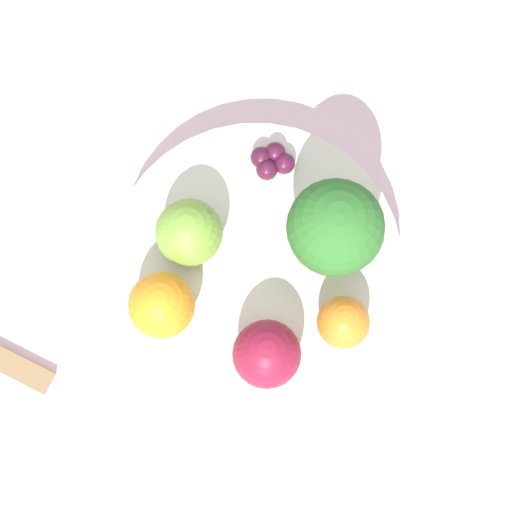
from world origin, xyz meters
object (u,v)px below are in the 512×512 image
apple_green (267,354)px  orange_front (162,305)px  apple_red (189,232)px  napkin (129,35)px  orange_back (343,322)px  grape_cluster (271,160)px  broccoli (335,228)px  bowl (256,265)px

apple_green → orange_front: bearing=81.4°
apple_red → napkin: bearing=33.7°
orange_front → napkin: orange_front is taller
orange_back → grape_cluster: (0.10, 0.08, -0.01)m
broccoli → grape_cluster: bearing=50.2°
apple_red → apple_green: (-0.06, -0.07, -0.00)m
bowl → broccoli: size_ratio=2.56×
broccoli → orange_front: (-0.07, 0.09, -0.02)m
grape_cluster → napkin: size_ratio=0.20×
grape_cluster → napkin: (0.08, 0.14, -0.04)m
apple_red → orange_front: (-0.05, 0.00, -0.00)m
orange_front → apple_red: bearing=-2.8°
bowl → broccoli: bearing=-63.2°
orange_front → grape_cluster: bearing=-17.9°
orange_front → napkin: size_ratio=0.30×
apple_green → orange_back: 0.05m
broccoli → apple_red: bearing=104.1°
bowl → broccoli: broccoli is taller
orange_back → grape_cluster: size_ratio=1.22×
apple_red → napkin: size_ratio=0.31×
orange_front → grape_cluster: 0.13m
broccoli → apple_green: size_ratio=1.77×
apple_red → apple_green: bearing=-131.3°
bowl → napkin: bowl is taller
bowl → orange_front: size_ratio=4.59×
broccoli → orange_front: size_ratio=1.80×
apple_red → grape_cluster: apple_red is taller
napkin → orange_back: bearing=-129.9°
orange_back → broccoli: bearing=23.0°
apple_red → orange_front: size_ratio=1.03×
apple_green → grape_cluster: bearing=14.9°
orange_front → napkin: 0.23m
bowl → grape_cluster: 0.07m
bowl → grape_cluster: bearing=7.9°
bowl → orange_front: orange_front is taller
napkin → apple_red: bearing=-146.3°
apple_green → orange_front: (0.01, 0.07, -0.00)m
apple_green → apple_red: bearing=48.7°
broccoli → apple_red: broccoli is taller
apple_red → orange_front: apple_red is taller
grape_cluster → orange_front: bearing=162.1°
napkin → bowl: bearing=-135.8°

